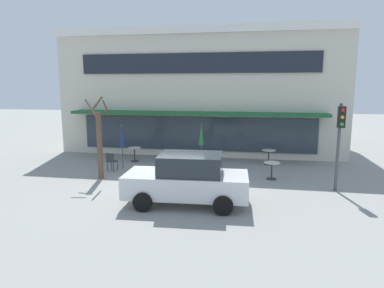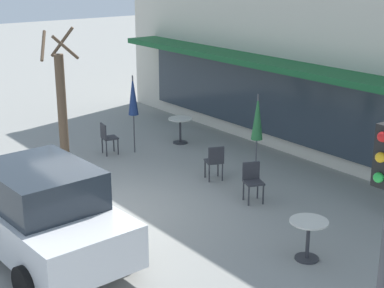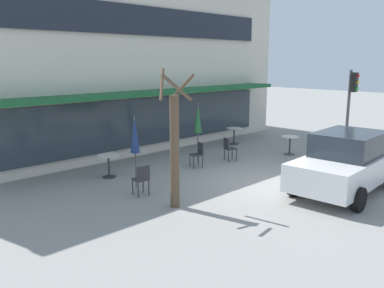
{
  "view_description": "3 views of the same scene",
  "coord_description": "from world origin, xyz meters",
  "px_view_note": "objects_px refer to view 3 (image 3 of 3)",
  "views": [
    {
      "loc": [
        3.22,
        -13.11,
        4.05
      ],
      "look_at": [
        0.32,
        2.98,
        1.26
      ],
      "focal_mm": 32.0,
      "sensor_mm": 36.0,
      "label": 1
    },
    {
      "loc": [
        10.41,
        -5.65,
        5.18
      ],
      "look_at": [
        0.04,
        2.25,
        1.1
      ],
      "focal_mm": 55.0,
      "sensor_mm": 36.0,
      "label": 2
    },
    {
      "loc": [
        -10.17,
        -6.93,
        3.79
      ],
      "look_at": [
        -0.03,
        3.34,
        0.81
      ],
      "focal_mm": 38.0,
      "sensor_mm": 36.0,
      "label": 3
    }
  ],
  "objects_px": {
    "patio_umbrella_cream_folded": "(135,135)",
    "parked_sedan": "(346,162)",
    "cafe_table_by_tree": "(290,142)",
    "cafe_table_streetside": "(109,162)",
    "cafe_chair_2": "(142,178)",
    "traffic_light_pole": "(351,97)",
    "patio_umbrella_green_folded": "(198,119)",
    "street_tree": "(175,146)",
    "cafe_table_near_wall": "(234,133)",
    "cafe_chair_0": "(229,147)",
    "cafe_chair_1": "(198,153)"
  },
  "relations": [
    {
      "from": "cafe_table_by_tree",
      "to": "patio_umbrella_green_folded",
      "type": "distance_m",
      "value": 4.06
    },
    {
      "from": "cafe_table_by_tree",
      "to": "cafe_chair_2",
      "type": "bearing_deg",
      "value": 179.04
    },
    {
      "from": "cafe_table_near_wall",
      "to": "patio_umbrella_cream_folded",
      "type": "xyz_separation_m",
      "value": [
        -7.17,
        -2.12,
        1.11
      ]
    },
    {
      "from": "street_tree",
      "to": "cafe_chair_1",
      "type": "bearing_deg",
      "value": 35.98
    },
    {
      "from": "patio_umbrella_green_folded",
      "to": "traffic_light_pole",
      "type": "height_order",
      "value": "traffic_light_pole"
    },
    {
      "from": "cafe_table_streetside",
      "to": "patio_umbrella_cream_folded",
      "type": "distance_m",
      "value": 1.91
    },
    {
      "from": "cafe_table_streetside",
      "to": "cafe_chair_2",
      "type": "xyz_separation_m",
      "value": [
        -0.37,
        -2.24,
        0.01
      ]
    },
    {
      "from": "cafe_table_by_tree",
      "to": "cafe_chair_2",
      "type": "distance_m",
      "value": 7.49
    },
    {
      "from": "street_tree",
      "to": "traffic_light_pole",
      "type": "distance_m",
      "value": 9.82
    },
    {
      "from": "cafe_chair_1",
      "to": "cafe_chair_2",
      "type": "bearing_deg",
      "value": -162.22
    },
    {
      "from": "cafe_table_streetside",
      "to": "cafe_chair_0",
      "type": "xyz_separation_m",
      "value": [
        4.52,
        -1.31,
        0.01
      ]
    },
    {
      "from": "parked_sedan",
      "to": "street_tree",
      "type": "bearing_deg",
      "value": 149.81
    },
    {
      "from": "cafe_table_by_tree",
      "to": "street_tree",
      "type": "xyz_separation_m",
      "value": [
        -7.42,
        -1.19,
        1.11
      ]
    },
    {
      "from": "cafe_table_streetside",
      "to": "patio_umbrella_cream_folded",
      "type": "relative_size",
      "value": 0.35
    },
    {
      "from": "cafe_table_streetside",
      "to": "patio_umbrella_green_folded",
      "type": "distance_m",
      "value": 3.91
    },
    {
      "from": "cafe_table_by_tree",
      "to": "street_tree",
      "type": "distance_m",
      "value": 7.6
    },
    {
      "from": "patio_umbrella_cream_folded",
      "to": "traffic_light_pole",
      "type": "height_order",
      "value": "traffic_light_pole"
    },
    {
      "from": "cafe_chair_2",
      "to": "street_tree",
      "type": "height_order",
      "value": "street_tree"
    },
    {
      "from": "cafe_table_streetside",
      "to": "patio_umbrella_green_folded",
      "type": "relative_size",
      "value": 0.35
    },
    {
      "from": "cafe_chair_0",
      "to": "street_tree",
      "type": "distance_m",
      "value": 5.43
    },
    {
      "from": "parked_sedan",
      "to": "street_tree",
      "type": "relative_size",
      "value": 1.19
    },
    {
      "from": "cafe_chair_2",
      "to": "street_tree",
      "type": "relative_size",
      "value": 0.25
    },
    {
      "from": "cafe_chair_2",
      "to": "traffic_light_pole",
      "type": "distance_m",
      "value": 10.13
    },
    {
      "from": "cafe_table_streetside",
      "to": "cafe_chair_1",
      "type": "relative_size",
      "value": 0.85
    },
    {
      "from": "street_tree",
      "to": "cafe_chair_2",
      "type": "bearing_deg",
      "value": 93.13
    },
    {
      "from": "patio_umbrella_cream_folded",
      "to": "parked_sedan",
      "type": "bearing_deg",
      "value": -47.64
    },
    {
      "from": "cafe_table_by_tree",
      "to": "patio_umbrella_cream_folded",
      "type": "height_order",
      "value": "patio_umbrella_cream_folded"
    },
    {
      "from": "cafe_chair_1",
      "to": "street_tree",
      "type": "bearing_deg",
      "value": -144.02
    },
    {
      "from": "cafe_table_streetside",
      "to": "patio_umbrella_green_folded",
      "type": "height_order",
      "value": "patio_umbrella_green_folded"
    },
    {
      "from": "cafe_table_near_wall",
      "to": "parked_sedan",
      "type": "bearing_deg",
      "value": -114.22
    },
    {
      "from": "patio_umbrella_green_folded",
      "to": "street_tree",
      "type": "distance_m",
      "value": 5.08
    },
    {
      "from": "parked_sedan",
      "to": "cafe_chair_1",
      "type": "bearing_deg",
      "value": 102.42
    },
    {
      "from": "cafe_table_by_tree",
      "to": "street_tree",
      "type": "height_order",
      "value": "street_tree"
    },
    {
      "from": "cafe_chair_2",
      "to": "traffic_light_pole",
      "type": "bearing_deg",
      "value": -8.53
    },
    {
      "from": "cafe_chair_2",
      "to": "parked_sedan",
      "type": "distance_m",
      "value": 5.93
    },
    {
      "from": "patio_umbrella_cream_folded",
      "to": "traffic_light_pole",
      "type": "xyz_separation_m",
      "value": [
        9.56,
        -2.17,
        0.67
      ]
    },
    {
      "from": "patio_umbrella_green_folded",
      "to": "cafe_chair_1",
      "type": "bearing_deg",
      "value": -134.93
    },
    {
      "from": "cafe_chair_1",
      "to": "patio_umbrella_green_folded",
      "type": "bearing_deg",
      "value": 45.07
    },
    {
      "from": "cafe_chair_2",
      "to": "patio_umbrella_cream_folded",
      "type": "bearing_deg",
      "value": 65.75
    },
    {
      "from": "cafe_table_near_wall",
      "to": "cafe_chair_0",
      "type": "distance_m",
      "value": 3.19
    },
    {
      "from": "cafe_table_streetside",
      "to": "traffic_light_pole",
      "type": "distance_m",
      "value": 10.36
    },
    {
      "from": "parked_sedan",
      "to": "street_tree",
      "type": "xyz_separation_m",
      "value": [
        -4.4,
        2.56,
        0.75
      ]
    },
    {
      "from": "cafe_table_near_wall",
      "to": "street_tree",
      "type": "distance_m",
      "value": 8.55
    },
    {
      "from": "parked_sedan",
      "to": "cafe_table_by_tree",
      "type": "bearing_deg",
      "value": 51.17
    },
    {
      "from": "cafe_chair_2",
      "to": "patio_umbrella_green_folded",
      "type": "bearing_deg",
      "value": 23.68
    },
    {
      "from": "traffic_light_pole",
      "to": "street_tree",
      "type": "bearing_deg",
      "value": 179.05
    },
    {
      "from": "cafe_table_near_wall",
      "to": "street_tree",
      "type": "relative_size",
      "value": 0.21
    },
    {
      "from": "street_tree",
      "to": "cafe_table_near_wall",
      "type": "bearing_deg",
      "value": 29.1
    },
    {
      "from": "cafe_chair_1",
      "to": "cafe_table_by_tree",
      "type": "bearing_deg",
      "value": -16.39
    },
    {
      "from": "cafe_table_by_tree",
      "to": "patio_umbrella_cream_folded",
      "type": "xyz_separation_m",
      "value": [
        -7.18,
        0.81,
        1.11
      ]
    }
  ]
}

